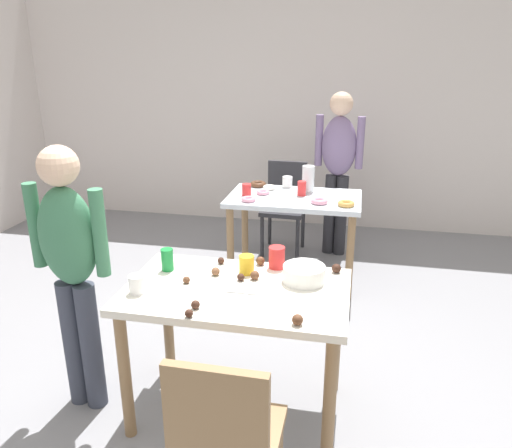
% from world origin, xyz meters
% --- Properties ---
extents(ground_plane, '(6.40, 6.40, 0.00)m').
position_xyz_m(ground_plane, '(0.00, 0.00, 0.00)').
color(ground_plane, gray).
extents(wall_back, '(6.40, 0.10, 2.60)m').
position_xyz_m(wall_back, '(0.00, 3.20, 1.30)').
color(wall_back, silver).
rests_on(wall_back, ground_plane).
extents(dining_table_near, '(1.12, 0.69, 0.75)m').
position_xyz_m(dining_table_near, '(0.05, -0.06, 0.64)').
color(dining_table_near, silver).
rests_on(dining_table_near, ground_plane).
extents(dining_table_far, '(1.08, 0.65, 0.75)m').
position_xyz_m(dining_table_far, '(0.12, 1.64, 0.63)').
color(dining_table_far, silver).
rests_on(dining_table_far, ground_plane).
extents(chair_near_table, '(0.40, 0.40, 0.87)m').
position_xyz_m(chair_near_table, '(0.18, -0.79, 0.50)').
color(chair_near_table, olive).
rests_on(chair_near_table, ground_plane).
extents(chair_far_table, '(0.42, 0.42, 0.87)m').
position_xyz_m(chair_far_table, '(-0.05, 2.32, 0.50)').
color(chair_far_table, '#2D2D33').
rests_on(chair_far_table, ground_plane).
extents(person_girl_near, '(0.45, 0.23, 1.46)m').
position_xyz_m(person_girl_near, '(-0.79, -0.16, 0.87)').
color(person_girl_near, '#383D4C').
rests_on(person_girl_near, ground_plane).
extents(person_adult_far, '(0.46, 0.25, 1.54)m').
position_xyz_m(person_adult_far, '(0.44, 2.32, 0.92)').
color(person_adult_far, '#28282D').
rests_on(person_adult_far, ground_plane).
extents(mixing_bowl, '(0.22, 0.22, 0.09)m').
position_xyz_m(mixing_bowl, '(0.38, 0.08, 0.79)').
color(mixing_bowl, white).
rests_on(mixing_bowl, dining_table_near).
extents(soda_can, '(0.07, 0.07, 0.12)m').
position_xyz_m(soda_can, '(-0.36, 0.07, 0.81)').
color(soda_can, '#198438').
rests_on(soda_can, dining_table_near).
extents(fork_near, '(0.17, 0.02, 0.01)m').
position_xyz_m(fork_near, '(0.10, -0.12, 0.75)').
color(fork_near, silver).
rests_on(fork_near, dining_table_near).
extents(cup_near_0, '(0.08, 0.08, 0.09)m').
position_xyz_m(cup_near_0, '(-0.41, -0.21, 0.80)').
color(cup_near_0, white).
rests_on(cup_near_0, dining_table_near).
extents(cup_near_1, '(0.09, 0.09, 0.12)m').
position_xyz_m(cup_near_1, '(0.21, 0.22, 0.81)').
color(cup_near_1, red).
rests_on(cup_near_1, dining_table_near).
extents(cup_near_2, '(0.08, 0.08, 0.10)m').
position_xyz_m(cup_near_2, '(0.07, 0.12, 0.80)').
color(cup_near_2, yellow).
rests_on(cup_near_2, dining_table_near).
extents(cake_ball_0, '(0.05, 0.05, 0.05)m').
position_xyz_m(cake_ball_0, '(0.12, 0.05, 0.77)').
color(cake_ball_0, brown).
rests_on(cake_ball_0, dining_table_near).
extents(cake_ball_1, '(0.05, 0.05, 0.05)m').
position_xyz_m(cake_ball_1, '(-0.09, 0.06, 0.77)').
color(cake_ball_1, brown).
rests_on(cake_ball_1, dining_table_near).
extents(cake_ball_2, '(0.04, 0.04, 0.04)m').
position_xyz_m(cake_ball_2, '(0.06, 0.02, 0.77)').
color(cake_ball_2, '#3D2319').
rests_on(cake_ball_2, dining_table_near).
extents(cake_ball_3, '(0.04, 0.04, 0.04)m').
position_xyz_m(cake_ball_3, '(-0.08, -0.31, 0.77)').
color(cake_ball_3, '#3D2319').
rests_on(cake_ball_3, dining_table_near).
extents(cake_ball_4, '(0.04, 0.04, 0.04)m').
position_xyz_m(cake_ball_4, '(-0.08, -0.39, 0.77)').
color(cake_ball_4, '#3D2319').
rests_on(cake_ball_4, dining_table_near).
extents(cake_ball_5, '(0.04, 0.04, 0.04)m').
position_xyz_m(cake_ball_5, '(-0.21, -0.07, 0.77)').
color(cake_ball_5, brown).
rests_on(cake_ball_5, dining_table_near).
extents(cake_ball_6, '(0.04, 0.04, 0.04)m').
position_xyz_m(cake_ball_6, '(-0.10, 0.21, 0.77)').
color(cake_ball_6, '#3D2319').
rests_on(cake_ball_6, dining_table_near).
extents(cake_ball_7, '(0.05, 0.05, 0.05)m').
position_xyz_m(cake_ball_7, '(0.12, 0.24, 0.77)').
color(cake_ball_7, brown).
rests_on(cake_ball_7, dining_table_near).
extents(cake_ball_8, '(0.05, 0.05, 0.05)m').
position_xyz_m(cake_ball_8, '(0.40, -0.36, 0.77)').
color(cake_ball_8, brown).
rests_on(cake_ball_8, dining_table_near).
extents(cake_ball_9, '(0.05, 0.05, 0.05)m').
position_xyz_m(cake_ball_9, '(0.54, 0.22, 0.78)').
color(cake_ball_9, '#3D2319').
rests_on(cake_ball_9, dining_table_near).
extents(pitcher_far, '(0.10, 0.10, 0.22)m').
position_xyz_m(pitcher_far, '(0.22, 1.80, 0.86)').
color(pitcher_far, white).
rests_on(pitcher_far, dining_table_far).
extents(cup_far_0, '(0.07, 0.07, 0.12)m').
position_xyz_m(cup_far_0, '(0.18, 1.68, 0.81)').
color(cup_far_0, red).
rests_on(cup_far_0, dining_table_far).
extents(cup_far_1, '(0.07, 0.07, 0.10)m').
position_xyz_m(cup_far_1, '(-0.27, 1.59, 0.80)').
color(cup_far_1, red).
rests_on(cup_far_1, dining_table_far).
extents(cup_far_2, '(0.09, 0.09, 0.09)m').
position_xyz_m(cup_far_2, '(0.03, 1.92, 0.80)').
color(cup_far_2, white).
rests_on(cup_far_2, dining_table_far).
extents(donut_far_0, '(0.11, 0.11, 0.03)m').
position_xyz_m(donut_far_0, '(-0.11, 1.81, 0.77)').
color(donut_far_0, white).
rests_on(donut_far_0, dining_table_far).
extents(donut_far_1, '(0.13, 0.13, 0.04)m').
position_xyz_m(donut_far_1, '(0.55, 1.45, 0.77)').
color(donut_far_1, gold).
rests_on(donut_far_1, dining_table_far).
extents(donut_far_2, '(0.13, 0.13, 0.04)m').
position_xyz_m(donut_far_2, '(0.34, 1.48, 0.77)').
color(donut_far_2, pink).
rests_on(donut_far_2, dining_table_far).
extents(donut_far_3, '(0.14, 0.14, 0.04)m').
position_xyz_m(donut_far_3, '(-0.23, 1.88, 0.77)').
color(donut_far_3, brown).
rests_on(donut_far_3, dining_table_far).
extents(donut_far_4, '(0.11, 0.11, 0.03)m').
position_xyz_m(donut_far_4, '(-0.14, 1.65, 0.77)').
color(donut_far_4, pink).
rests_on(donut_far_4, dining_table_far).
extents(donut_far_5, '(0.12, 0.12, 0.03)m').
position_xyz_m(donut_far_5, '(-0.21, 1.42, 0.77)').
color(donut_far_5, pink).
rests_on(donut_far_5, dining_table_far).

